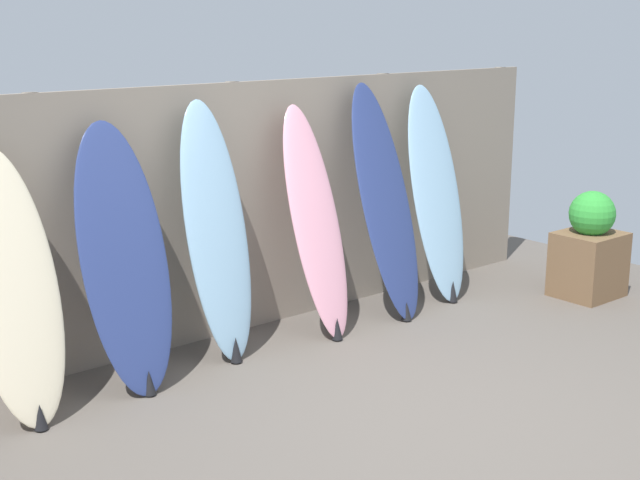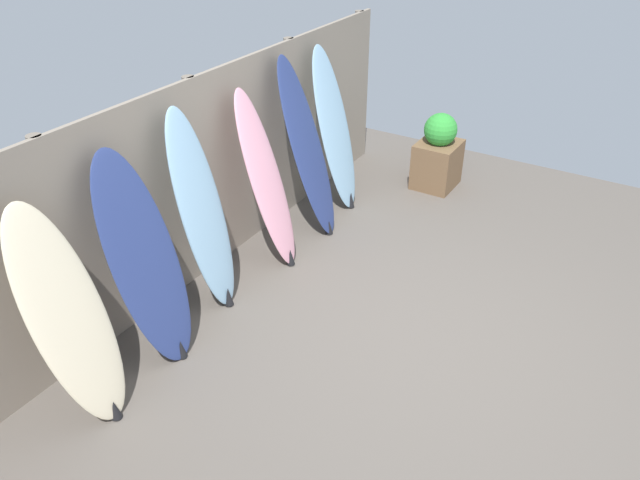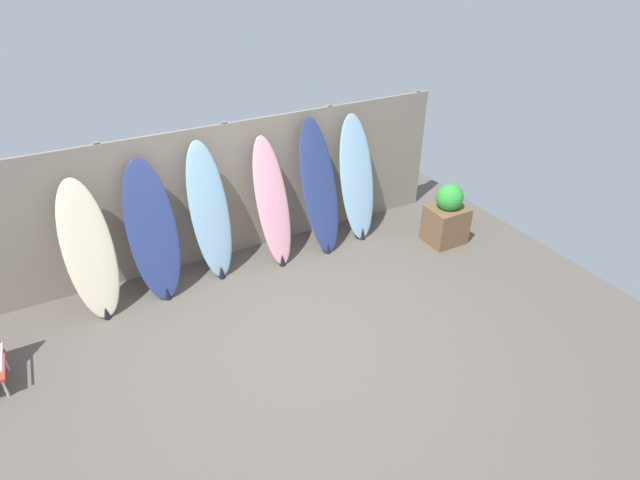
% 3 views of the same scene
% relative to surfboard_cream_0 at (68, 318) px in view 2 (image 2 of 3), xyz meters
% --- Properties ---
extents(ground, '(7.68, 7.68, 0.00)m').
position_rel_surfboard_cream_0_xyz_m(ground, '(1.81, -1.59, -0.77)').
color(ground, '#5B544C').
extents(fence_back, '(6.08, 0.11, 1.80)m').
position_rel_surfboard_cream_0_xyz_m(fence_back, '(1.81, 0.42, 0.13)').
color(fence_back, gray).
rests_on(fence_back, ground).
extents(surfboard_cream_0, '(0.53, 0.61, 1.56)m').
position_rel_surfboard_cream_0_xyz_m(surfboard_cream_0, '(0.00, 0.00, 0.00)').
color(surfboard_cream_0, beige).
rests_on(surfboard_cream_0, ground).
extents(surfboard_navy_1, '(0.59, 0.60, 1.63)m').
position_rel_surfboard_cream_0_xyz_m(surfboard_navy_1, '(0.70, 0.01, 0.04)').
color(surfboard_navy_1, navy).
rests_on(surfboard_navy_1, ground).
extents(surfboard_skyblue_2, '(0.49, 0.48, 1.72)m').
position_rel_surfboard_cream_0_xyz_m(surfboard_skyblue_2, '(1.40, 0.07, 0.08)').
color(surfboard_skyblue_2, '#8CB7D6').
rests_on(surfboard_skyblue_2, ground).
extents(surfboard_pink_3, '(0.45, 0.58, 1.65)m').
position_rel_surfboard_cream_0_xyz_m(surfboard_pink_3, '(2.20, 0.01, 0.04)').
color(surfboard_pink_3, pink).
rests_on(surfboard_pink_3, ground).
extents(surfboard_navy_4, '(0.54, 0.62, 1.76)m').
position_rel_surfboard_cream_0_xyz_m(surfboard_navy_4, '(2.87, 0.00, 0.10)').
color(surfboard_navy_4, navy).
rests_on(surfboard_navy_4, ground).
extents(surfboard_skyblue_5, '(0.51, 0.52, 1.72)m').
position_rel_surfboard_cream_0_xyz_m(surfboard_skyblue_5, '(3.48, 0.05, 0.08)').
color(surfboard_skyblue_5, '#8CB7D6').
rests_on(surfboard_skyblue_5, ground).
extents(planter_box, '(0.51, 0.45, 0.88)m').
position_rel_surfboard_cream_0_xyz_m(planter_box, '(4.47, -0.74, -0.38)').
color(planter_box, brown).
rests_on(planter_box, ground).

